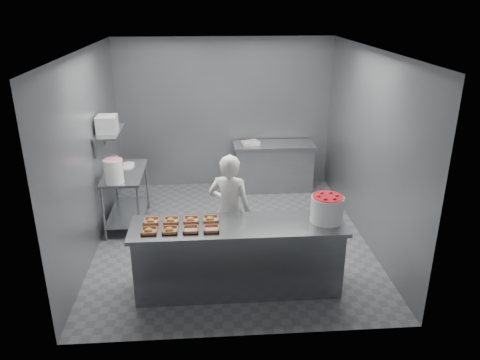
% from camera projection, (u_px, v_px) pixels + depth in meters
% --- Properties ---
extents(floor, '(4.50, 4.50, 0.00)m').
position_uv_depth(floor, '(232.00, 237.00, 7.20)').
color(floor, '#4C4C51').
rests_on(floor, ground).
extents(ceiling, '(4.50, 4.50, 0.00)m').
position_uv_depth(ceiling, '(231.00, 50.00, 6.17)').
color(ceiling, white).
rests_on(ceiling, wall_back).
extents(wall_back, '(4.00, 0.04, 2.80)m').
position_uv_depth(wall_back, '(225.00, 114.00, 8.77)').
color(wall_back, slate).
rests_on(wall_back, ground).
extents(wall_left, '(0.04, 4.50, 2.80)m').
position_uv_depth(wall_left, '(89.00, 154.00, 6.55)').
color(wall_left, slate).
rests_on(wall_left, ground).
extents(wall_right, '(0.04, 4.50, 2.80)m').
position_uv_depth(wall_right, '(368.00, 147.00, 6.83)').
color(wall_right, slate).
rests_on(wall_right, ground).
extents(service_counter, '(2.60, 0.70, 0.90)m').
position_uv_depth(service_counter, '(238.00, 257.00, 5.78)').
color(service_counter, slate).
rests_on(service_counter, ground).
extents(prep_table, '(0.60, 1.20, 0.90)m').
position_uv_depth(prep_table, '(126.00, 190.00, 7.42)').
color(prep_table, slate).
rests_on(prep_table, ground).
extents(back_counter, '(1.50, 0.60, 0.90)m').
position_uv_depth(back_counter, '(273.00, 166.00, 8.86)').
color(back_counter, slate).
rests_on(back_counter, ground).
extents(wall_shelf, '(0.35, 0.90, 0.03)m').
position_uv_depth(wall_shelf, '(109.00, 132.00, 7.06)').
color(wall_shelf, slate).
rests_on(wall_shelf, wall_left).
extents(tray_0, '(0.19, 0.18, 0.06)m').
position_uv_depth(tray_0, '(149.00, 231.00, 5.42)').
color(tray_0, tan).
rests_on(tray_0, service_counter).
extents(tray_1, '(0.19, 0.18, 0.06)m').
position_uv_depth(tray_1, '(170.00, 230.00, 5.44)').
color(tray_1, tan).
rests_on(tray_1, service_counter).
extents(tray_2, '(0.19, 0.18, 0.04)m').
position_uv_depth(tray_2, '(191.00, 229.00, 5.45)').
color(tray_2, tan).
rests_on(tray_2, service_counter).
extents(tray_3, '(0.19, 0.18, 0.04)m').
position_uv_depth(tray_3, '(211.00, 229.00, 5.47)').
color(tray_3, tan).
rests_on(tray_3, service_counter).
extents(tray_4, '(0.19, 0.18, 0.06)m').
position_uv_depth(tray_4, '(151.00, 221.00, 5.65)').
color(tray_4, tan).
rests_on(tray_4, service_counter).
extents(tray_5, '(0.19, 0.18, 0.06)m').
position_uv_depth(tray_5, '(171.00, 220.00, 5.67)').
color(tray_5, tan).
rests_on(tray_5, service_counter).
extents(tray_6, '(0.19, 0.18, 0.06)m').
position_uv_depth(tray_6, '(191.00, 220.00, 5.68)').
color(tray_6, tan).
rests_on(tray_6, service_counter).
extents(tray_7, '(0.19, 0.18, 0.06)m').
position_uv_depth(tray_7, '(211.00, 219.00, 5.70)').
color(tray_7, tan).
rests_on(tray_7, service_counter).
extents(worker, '(0.66, 0.54, 1.58)m').
position_uv_depth(worker, '(230.00, 211.00, 6.24)').
color(worker, white).
rests_on(worker, ground).
extents(strawberry_tub, '(0.39, 0.39, 0.33)m').
position_uv_depth(strawberry_tub, '(327.00, 208.00, 5.65)').
color(strawberry_tub, white).
rests_on(strawberry_tub, service_counter).
extents(glaze_bucket, '(0.29, 0.28, 0.43)m').
position_uv_depth(glaze_bucket, '(114.00, 170.00, 6.83)').
color(glaze_bucket, white).
rests_on(glaze_bucket, prep_table).
extents(bucket_lid, '(0.39, 0.39, 0.02)m').
position_uv_depth(bucket_lid, '(125.00, 166.00, 7.53)').
color(bucket_lid, white).
rests_on(bucket_lid, prep_table).
extents(rag, '(0.16, 0.15, 0.02)m').
position_uv_depth(rag, '(129.00, 163.00, 7.65)').
color(rag, '#CCB28C').
rests_on(rag, prep_table).
extents(appliance, '(0.30, 0.34, 0.25)m').
position_uv_depth(appliance, '(107.00, 124.00, 6.93)').
color(appliance, gray).
rests_on(appliance, wall_shelf).
extents(paper_stack, '(0.34, 0.29, 0.06)m').
position_uv_depth(paper_stack, '(251.00, 143.00, 8.65)').
color(paper_stack, silver).
rests_on(paper_stack, back_counter).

